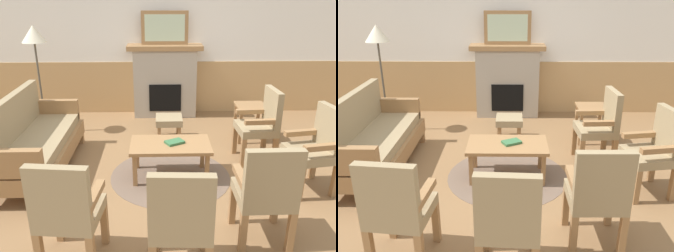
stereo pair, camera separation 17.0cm
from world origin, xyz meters
The scene contains 16 objects.
ground_plane centered at (0.00, 0.00, 0.00)m, with size 14.00×14.00×0.00m, color olive.
wall_back centered at (0.00, 2.60, 1.31)m, with size 7.20×0.14×2.70m.
fireplace centered at (0.00, 2.35, 0.65)m, with size 1.30×0.44×1.28m.
framed_picture centered at (0.00, 2.35, 1.56)m, with size 0.80×0.04×0.56m.
couch centered at (-1.64, 0.25, 0.40)m, with size 0.70×1.80×0.98m.
coffee_table centered at (0.02, 0.05, 0.39)m, with size 0.96×0.56×0.44m.
round_rug centered at (0.02, 0.05, 0.00)m, with size 1.48×1.48×0.01m, color brown.
book_on_table centered at (0.07, 0.06, 0.46)m, with size 0.21×0.14×0.03m, color #33663D.
footstool centered at (0.04, 1.22, 0.28)m, with size 0.40×0.40×0.36m.
armchair_near_fireplace centered at (1.24, 0.49, 0.54)m, with size 0.51×0.51×0.98m.
armchair_by_window_left centered at (1.65, -0.27, 0.54)m, with size 0.55×0.55×0.98m.
armchair_front_left centered at (0.81, -1.18, 0.54)m, with size 0.49×0.49×0.98m.
armchair_front_center centered at (-0.85, -1.41, 0.54)m, with size 0.53×0.53×0.98m.
armchair_corner_left centered at (0.04, -1.56, 0.54)m, with size 0.50×0.50×0.98m.
side_table centered at (1.27, 1.18, 0.43)m, with size 0.44×0.44×0.55m.
floor_lamp_by_couch centered at (-1.96, 1.58, 1.45)m, with size 0.36×0.36×1.68m.
Camera 2 is at (0.06, -3.78, 2.15)m, focal length 37.43 mm.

